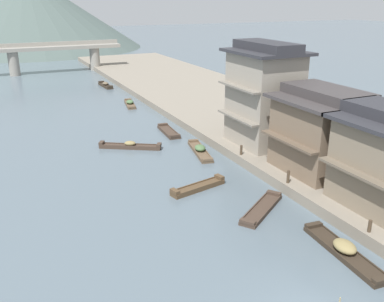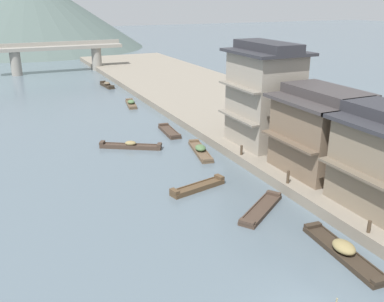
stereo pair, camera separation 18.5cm
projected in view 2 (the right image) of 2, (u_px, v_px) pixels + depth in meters
name	position (u px, v px, depth m)	size (l,w,h in m)	color
riverbank_right	(250.00, 113.00, 48.97)	(18.00, 110.00, 0.76)	gray
boat_moored_nearest	(107.00, 85.00, 65.06)	(1.25, 4.62, 0.76)	#33281E
boat_moored_second	(169.00, 132.00, 42.77)	(1.46, 4.52, 0.45)	#423328
boat_moored_third	(343.00, 251.00, 22.40)	(1.63, 5.87, 0.79)	#33281E
boat_moored_far	(131.00, 103.00, 53.82)	(1.77, 4.72, 0.70)	brown
boat_midriver_drifting	(261.00, 209.00, 27.08)	(4.58, 3.64, 0.42)	#423328
boat_midriver_upstream	(200.00, 150.00, 37.27)	(2.08, 5.46, 0.71)	brown
boat_upstream_distant	(131.00, 146.00, 38.43)	(5.22, 3.59, 0.69)	#423328
boat_crossing_west	(198.00, 187.00, 30.14)	(4.45, 1.79, 0.55)	brown
house_waterfront_second	(323.00, 131.00, 30.79)	(6.58, 6.58, 6.14)	#75604C
house_waterfront_tall	(264.00, 95.00, 36.08)	(5.57, 6.55, 8.74)	gray
mooring_post_dock_near	(369.00, 227.00, 23.11)	(0.20, 0.20, 0.71)	#473828
mooring_post_dock_mid	(288.00, 177.00, 29.26)	(0.20, 0.20, 0.91)	#473828
mooring_post_dock_far	(241.00, 150.00, 34.60)	(0.20, 0.20, 0.80)	#473828
stone_bridge	(57.00, 53.00, 76.35)	(23.64, 2.40, 5.42)	gray
hill_far_west	(31.00, 11.00, 112.45)	(58.45, 58.45, 19.27)	#4C5B56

